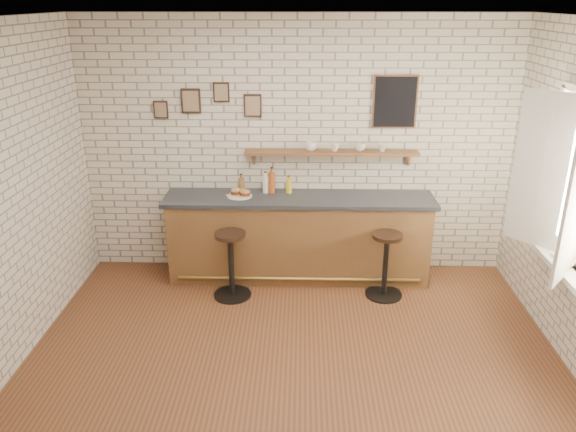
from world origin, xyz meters
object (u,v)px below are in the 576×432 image
object	(u,v)px
bar_stool_right	(386,263)
shelf_cup_b	(335,147)
sandwich_plate	(240,196)
shelf_cup_d	(382,147)
ciabatta_sandwich	(241,192)
bitters_bottle_amber	(272,182)
bar_counter	(299,237)
condiment_bottle_yellow	(289,186)
bar_stool_left	(231,263)
book_lower	(558,259)
shelf_cup_c	(360,147)
book_upper	(558,257)
bitters_bottle_brown	(241,185)
shelf_cup_a	(311,147)
bitters_bottle_white	(265,184)

from	to	relation	value
bar_stool_right	shelf_cup_b	xyz separation A→B (m)	(-0.56, 0.66, 1.14)
sandwich_plate	shelf_cup_d	xyz separation A→B (m)	(1.63, 0.21, 0.53)
ciabatta_sandwich	bitters_bottle_amber	distance (m)	0.39
bar_counter	condiment_bottle_yellow	world-z (taller)	condiment_bottle_yellow
bar_stool_left	book_lower	xyz separation A→B (m)	(3.09, -0.94, 0.53)
bitters_bottle_amber	bar_counter	bearing A→B (deg)	-23.26
bar_stool_left	shelf_cup_c	size ratio (longest dim) A/B	6.50
sandwich_plate	shelf_cup_d	bearing A→B (deg)	7.25
sandwich_plate	book_upper	xyz separation A→B (m)	(3.03, -1.43, -0.06)
bitters_bottle_brown	book_upper	distance (m)	3.41
shelf_cup_c	bar_stool_left	bearing A→B (deg)	108.17
shelf_cup_a	shelf_cup_d	xyz separation A→B (m)	(0.81, 0.00, -0.01)
bar_stool_right	shelf_cup_c	size ratio (longest dim) A/B	6.37
bar_stool_right	shelf_cup_c	distance (m)	1.35
sandwich_plate	book_lower	distance (m)	3.35
book_lower	sandwich_plate	bearing A→B (deg)	141.30
sandwich_plate	bar_stool_left	size ratio (longest dim) A/B	0.37
bar_counter	book_lower	bearing A→B (deg)	-31.58
bitters_bottle_brown	book_lower	size ratio (longest dim) A/B	1.03
shelf_cup_c	ciabatta_sandwich	bearing A→B (deg)	90.57
bitters_bottle_brown	bitters_bottle_amber	distance (m)	0.36
condiment_bottle_yellow	bar_stool_right	world-z (taller)	condiment_bottle_yellow
condiment_bottle_yellow	book_lower	size ratio (longest dim) A/B	0.95
shelf_cup_a	book_lower	distance (m)	2.82
bitters_bottle_amber	bar_stool_left	world-z (taller)	bitters_bottle_amber
condiment_bottle_yellow	shelf_cup_c	bearing A→B (deg)	4.43
bar_stool_right	bitters_bottle_white	bearing A→B (deg)	156.47
sandwich_plate	bitters_bottle_amber	xyz separation A→B (m)	(0.36, 0.14, 0.12)
bar_counter	book_lower	xyz separation A→B (m)	(2.35, -1.44, 0.43)
bar_counter	bitters_bottle_brown	size ratio (longest dim) A/B	13.59
bar_counter	book_lower	distance (m)	2.79
ciabatta_sandwich	bitters_bottle_amber	world-z (taller)	bitters_bottle_amber
shelf_cup_b	shelf_cup_d	size ratio (longest dim) A/B	0.99
condiment_bottle_yellow	book_lower	world-z (taller)	condiment_bottle_yellow
sandwich_plate	condiment_bottle_yellow	distance (m)	0.59
bar_counter	shelf_cup_a	bearing A→B (deg)	56.74
bar_counter	ciabatta_sandwich	bearing A→B (deg)	-179.47
bitters_bottle_brown	bitters_bottle_amber	world-z (taller)	bitters_bottle_amber
shelf_cup_a	book_lower	size ratio (longest dim) A/B	0.58
ciabatta_sandwich	shelf_cup_b	size ratio (longest dim) A/B	2.54
shelf_cup_d	condiment_bottle_yellow	bearing A→B (deg)	-178.22
bitters_bottle_amber	book_upper	bearing A→B (deg)	-30.60
shelf_cup_c	bitters_bottle_brown	bearing A→B (deg)	84.59
condiment_bottle_yellow	bitters_bottle_amber	bearing A→B (deg)	180.00
bar_counter	bitters_bottle_brown	distance (m)	0.91
bitters_bottle_amber	shelf_cup_a	distance (m)	0.62
bar_stool_left	book_upper	distance (m)	3.27
bitters_bottle_white	condiment_bottle_yellow	bearing A→B (deg)	-0.00
condiment_bottle_yellow	bar_stool_right	distance (m)	1.42
bitters_bottle_brown	bitters_bottle_white	xyz separation A→B (m)	(0.28, 0.00, 0.01)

